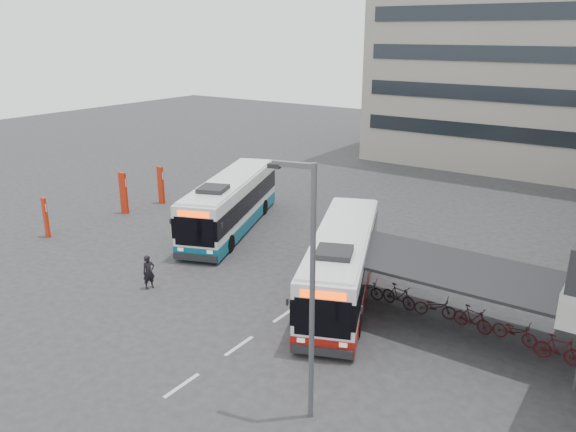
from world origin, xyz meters
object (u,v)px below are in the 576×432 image
Objects in this scene: bus_teal at (231,204)px; pedestrian at (149,272)px; lamp_post at (309,281)px; bus_main at (342,264)px.

pedestrian is (2.23, -8.46, -0.74)m from bus_teal.
lamp_post is at bearing -91.46° from pedestrian.
pedestrian is at bearing -171.92° from bus_main.
bus_teal is at bearing 135.25° from bus_main.
bus_teal is at bearing 30.96° from pedestrian.
bus_main is at bearing 99.12° from lamp_post.
bus_main is at bearing -43.47° from pedestrian.
bus_teal is at bearing 124.13° from lamp_post.
bus_teal is (-9.77, 4.05, 0.05)m from bus_main.
bus_teal reaches higher than bus_main.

